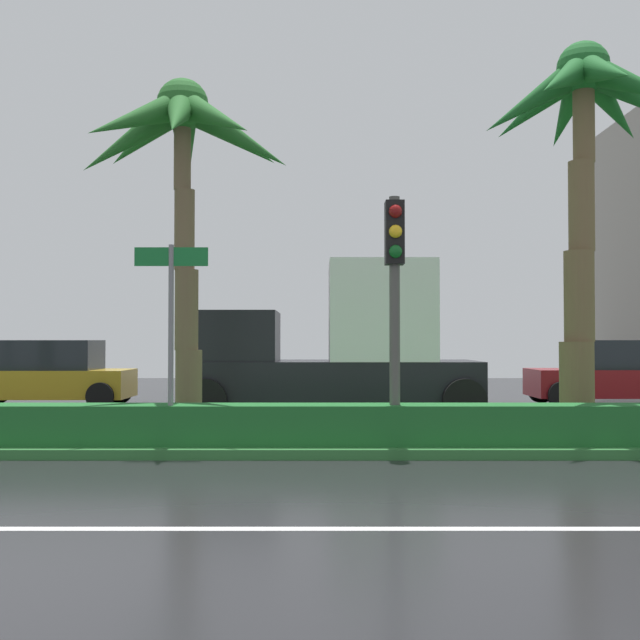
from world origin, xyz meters
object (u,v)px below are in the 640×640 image
at_px(car_in_traffic_third, 611,374).
at_px(street_name_sign, 167,316).
at_px(traffic_signal_median_right, 391,273).
at_px(palm_tree_centre, 580,129).
at_px(box_truck_lead, 333,348).
at_px(palm_tree_centre_left, 179,148).
at_px(car_in_traffic_second, 44,375).

bearing_deg(car_in_traffic_third, street_name_sign, 41.45).
xyz_separation_m(traffic_signal_median_right, street_name_sign, (-3.35, -0.10, -0.65)).
relative_size(palm_tree_centre, box_truck_lead, 1.05).
bearing_deg(street_name_sign, box_truck_lead, 65.69).
xyz_separation_m(palm_tree_centre, street_name_sign, (-6.77, -1.68, -3.29)).
relative_size(palm_tree_centre_left, street_name_sign, 2.05).
distance_m(palm_tree_centre_left, box_truck_lead, 5.95).
xyz_separation_m(street_name_sign, car_in_traffic_second, (-4.79, 8.44, -1.25)).
xyz_separation_m(car_in_traffic_second, box_truck_lead, (7.40, -2.66, 0.72)).
bearing_deg(box_truck_lead, car_in_traffic_third, -157.57).
distance_m(box_truck_lead, car_in_traffic_third, 8.02).
distance_m(car_in_traffic_second, car_in_traffic_third, 14.78).
relative_size(palm_tree_centre_left, car_in_traffic_second, 1.43).
bearing_deg(palm_tree_centre, box_truck_lead, 135.50).
distance_m(palm_tree_centre, car_in_traffic_second, 14.15).
height_order(palm_tree_centre_left, box_truck_lead, palm_tree_centre_left).
bearing_deg(car_in_traffic_second, box_truck_lead, 160.20).
bearing_deg(box_truck_lead, palm_tree_centre, 135.50).
xyz_separation_m(traffic_signal_median_right, car_in_traffic_third, (6.64, 8.72, -1.90)).
height_order(palm_tree_centre, traffic_signal_median_right, palm_tree_centre).
bearing_deg(car_in_traffic_third, box_truck_lead, 22.43).
relative_size(palm_tree_centre, street_name_sign, 2.24).
xyz_separation_m(palm_tree_centre, car_in_traffic_third, (3.21, 7.14, -4.54)).
bearing_deg(palm_tree_centre_left, traffic_signal_median_right, -26.69).
bearing_deg(palm_tree_centre_left, box_truck_lead, 54.63).
bearing_deg(car_in_traffic_third, car_in_traffic_second, 1.48).
bearing_deg(car_in_traffic_second, palm_tree_centre_left, 125.14).
distance_m(palm_tree_centre, traffic_signal_median_right, 4.60).
relative_size(street_name_sign, box_truck_lead, 0.47).
bearing_deg(palm_tree_centre, traffic_signal_median_right, -155.17).
bearing_deg(car_in_traffic_second, street_name_sign, 119.59).
relative_size(traffic_signal_median_right, street_name_sign, 1.25).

